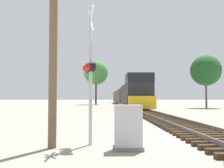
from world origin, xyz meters
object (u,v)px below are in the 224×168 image
object	(u,v)px
crossing_signal_near	(90,69)
relay_cabinet	(128,128)
utility_pole	(54,15)
tree_mid_background	(206,71)
freight_train	(124,97)
tree_deep_background	(96,73)

from	to	relation	value
crossing_signal_near	relay_cabinet	world-z (taller)	crossing_signal_near
utility_pole	tree_mid_background	distance (m)	36.24
freight_train	relay_cabinet	xyz separation A→B (m)	(-3.42, -50.03, -1.18)
freight_train	tree_mid_background	xyz separation A→B (m)	(11.47, -17.79, 3.96)
crossing_signal_near	utility_pole	bearing A→B (deg)	-77.60
crossing_signal_near	relay_cabinet	xyz separation A→B (m)	(1.21, -0.94, -1.88)
relay_cabinet	utility_pole	bearing A→B (deg)	170.04
tree_mid_background	crossing_signal_near	bearing A→B (deg)	-117.23
crossing_signal_near	tree_deep_background	distance (m)	52.48
relay_cabinet	tree_deep_background	xyz separation A→B (m)	(-2.95, 53.16, 6.80)
tree_deep_background	tree_mid_background	bearing A→B (deg)	-49.53
crossing_signal_near	utility_pole	world-z (taller)	utility_pole
crossing_signal_near	utility_pole	size ratio (longest dim) A/B	0.57
freight_train	relay_cabinet	size ratio (longest dim) A/B	45.41
crossing_signal_near	freight_train	bearing A→B (deg)	162.16
freight_train	utility_pole	size ratio (longest dim) A/B	7.56
freight_train	utility_pole	distance (m)	50.01
freight_train	utility_pole	bearing A→B (deg)	-96.64
relay_cabinet	tree_mid_background	xyz separation A→B (m)	(14.90, 32.24, 5.14)
crossing_signal_near	tree_deep_background	world-z (taller)	tree_deep_background
utility_pole	crossing_signal_near	bearing A→B (deg)	24.85
freight_train	relay_cabinet	world-z (taller)	freight_train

